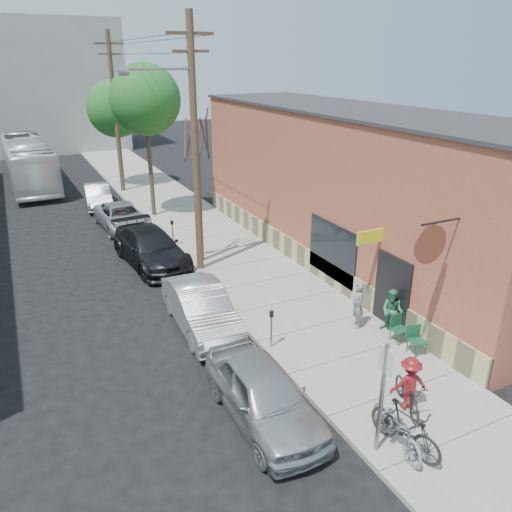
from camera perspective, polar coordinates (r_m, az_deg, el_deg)
name	(u,v)px	position (r m, az deg, el deg)	size (l,w,h in m)	color
ground	(198,361)	(15.51, -6.66, -11.78)	(120.00, 120.00, 0.00)	black
sidewalk	(202,232)	(26.14, -6.16, 2.73)	(4.50, 58.00, 0.15)	gray
cafe_building	(350,187)	(22.30, 10.69, 7.79)	(6.60, 20.20, 6.61)	#A1503B
end_cap_building	(22,87)	(54.40, -25.16, 17.11)	(18.00, 8.00, 12.00)	gray
sign_post	(383,389)	(11.54, 14.27, -14.48)	(0.07, 0.45, 2.80)	slate
parking_meter_near	(271,323)	(15.38, 1.78, -7.65)	(0.14, 0.14, 1.24)	slate
parking_meter_far	(172,229)	(23.98, -9.53, 3.07)	(0.14, 0.14, 1.24)	slate
utility_pole_near	(194,144)	(20.01, -7.15, 12.59)	(3.57, 0.28, 10.00)	#503A28
utility_pole_far	(115,111)	(34.56, -15.78, 15.65)	(1.80, 0.28, 10.00)	#503A28
tree_bare	(199,208)	(21.52, -6.50, 5.42)	(0.24, 0.24, 4.78)	#44392C
tree_leafy_mid	(145,100)	(28.20, -12.55, 17.01)	(3.75, 3.75, 8.20)	#44392C
tree_leafy_far	(116,109)	(36.15, -15.73, 15.91)	(3.83, 3.83, 7.14)	#44392C
patio_chair_a	(400,329)	(16.45, 16.11, -8.04)	(0.50, 0.50, 0.88)	#13472C
patio_chair_b	(417,341)	(15.99, 17.95, -9.20)	(0.50, 0.50, 0.88)	#13472C
patron_grey	(358,305)	(16.82, 11.55, -5.51)	(0.58, 0.38, 1.60)	slate
patron_green	(392,311)	(16.80, 15.31, -6.10)	(0.73, 0.57, 1.50)	#307954
cyclist	(409,384)	(13.52, 17.11, -13.77)	(0.95, 0.55, 1.48)	maroon
cyclist_bike	(408,393)	(13.69, 16.97, -14.79)	(0.58, 1.67, 0.88)	black
parked_bike_a	(405,428)	(12.39, 16.71, -18.32)	(0.54, 1.93, 1.16)	black
parked_bike_b	(397,427)	(12.49, 15.83, -18.25)	(0.68, 1.95, 1.03)	gray
car_0	(263,394)	(12.85, 0.86, -15.49)	(1.77, 4.41, 1.50)	#A4A8AB
car_1	(201,308)	(16.82, -6.30, -5.95)	(1.59, 4.56, 1.50)	#BABBC3
car_2	(151,247)	(22.38, -11.94, 0.96)	(2.17, 5.34, 1.55)	black
car_3	(122,217)	(27.54, -15.05, 4.35)	(2.18, 4.72, 1.31)	#AEAFB6
car_4	(98,196)	(32.16, -17.62, 6.57)	(1.44, 4.13, 1.36)	gray
bus	(29,163)	(39.10, -24.53, 9.67)	(2.79, 11.93, 3.32)	white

